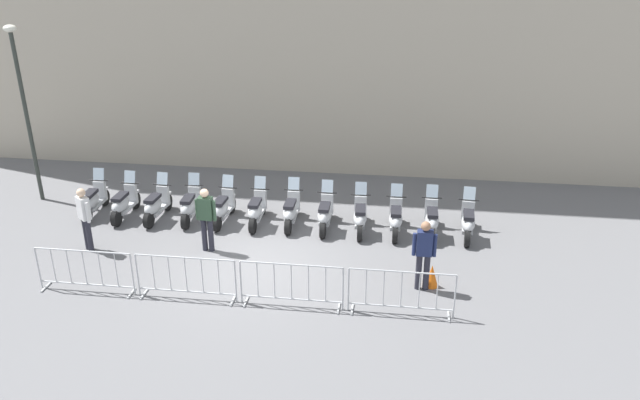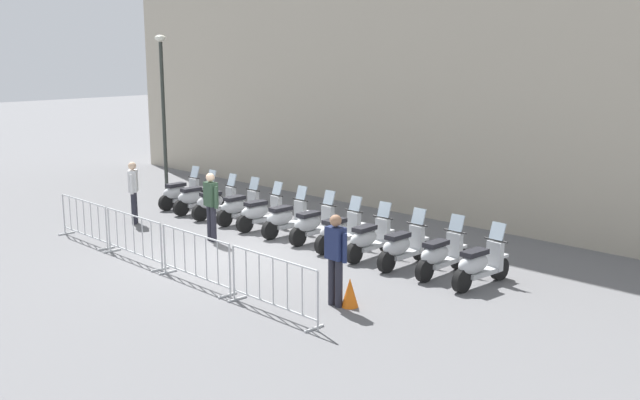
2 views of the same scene
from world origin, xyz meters
The scene contains 22 objects.
ground_plane centered at (0.00, 0.00, 0.00)m, with size 120.00×120.00×0.00m, color slate.
motorcycle_0 centered at (-4.87, 3.18, 0.45)m, with size 0.60×1.72×1.24m.
motorcycle_1 centered at (-3.94, 2.93, 0.45)m, with size 0.67×1.71×1.24m.
motorcycle_2 centered at (-2.98, 2.77, 0.45)m, with size 0.71×1.71×1.24m.
motorcycle_3 centered at (-2.00, 2.69, 0.45)m, with size 0.60×1.72×1.24m.
motorcycle_4 centered at (-1.06, 2.50, 0.45)m, with size 0.70×1.71×1.24m.
motorcycle_5 centered at (-0.10, 2.35, 0.45)m, with size 0.64×1.72×1.24m.
motorcycle_6 centered at (0.87, 2.24, 0.45)m, with size 0.63×1.72×1.24m.
motorcycle_7 centered at (1.81, 2.00, 0.45)m, with size 0.63×1.72×1.24m.
motorcycle_8 centered at (2.77, 1.81, 0.45)m, with size 0.58×1.73×1.24m.
motorcycle_9 centered at (3.72, 1.65, 0.45)m, with size 0.63×1.72×1.24m.
motorcycle_10 centered at (4.69, 1.54, 0.45)m, with size 0.64×1.72×1.24m.
motorcycle_11 centered at (5.63, 1.36, 0.45)m, with size 0.71×1.71×1.24m.
barrier_segment_0 centered at (-3.82, -1.05, 0.53)m, with size 2.28×0.79×1.07m.
barrier_segment_1 centered at (-1.46, -1.44, 0.53)m, with size 2.28×0.79×1.07m.
barrier_segment_2 centered at (0.90, -1.84, 0.53)m, with size 2.28×0.79×1.07m.
barrier_segment_3 centered at (3.27, -2.24, 0.53)m, with size 2.28×0.79×1.07m.
street_lamp centered at (-6.85, 4.40, 3.22)m, with size 0.36×0.36×5.26m.
officer_near_row_end centered at (-1.28, 0.85, 0.98)m, with size 0.54×0.30×1.73m.
officer_mid_plaza centered at (-4.38, 0.99, 0.98)m, with size 0.40×0.44×1.73m.
officer_by_barriers centered at (3.92, -1.23, 0.98)m, with size 0.54×0.28×1.73m.
traffic_cone centered at (4.17, -1.12, 0.28)m, with size 0.32×0.32×0.55m, color orange.
Camera 1 is at (1.10, -13.69, 7.76)m, focal length 35.19 mm.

